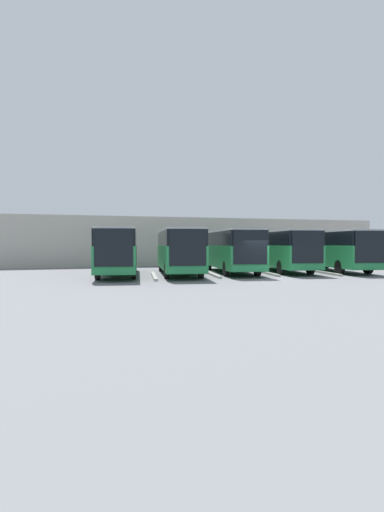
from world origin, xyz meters
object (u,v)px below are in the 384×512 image
Objects in this scene: bus_0 at (332,249)px; bus_1 at (280,249)px; bus_2 at (231,249)px; bus_3 at (179,250)px; bus_4 at (118,250)px.

bus_1 is at bearing -2.58° from bus_0.
bus_2 is 1.00× the size of bus_3.
bus_0 is 4.46m from bus_1.
bus_4 is (13.12, 0.21, 0.00)m from bus_1.
bus_0 is at bearing 177.42° from bus_1.
bus_1 and bus_4 have the same top height.
bus_3 is 4.40m from bus_4.
bus_1 is 1.00× the size of bus_2.
bus_3 is (13.12, -0.20, 0.00)m from bus_0.
bus_2 is at bearing 10.95° from bus_1.
bus_4 is (17.49, -0.68, 0.00)m from bus_0.
bus_2 is at bearing -170.59° from bus_4.
bus_1 is 1.00× the size of bus_3.
bus_3 and bus_4 have the same top height.
bus_2 is 8.74m from bus_4.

